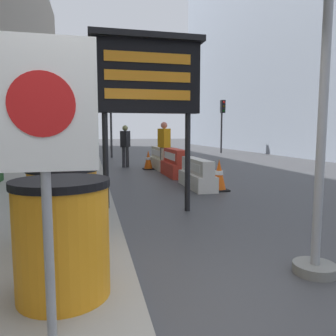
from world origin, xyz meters
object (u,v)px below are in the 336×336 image
Objects in this scene: traffic_cone_near at (219,175)px; warning_sign at (43,131)px; pedestrian_passerby at (164,142)px; pedestrian_worker at (125,143)px; jersey_barrier_white at (197,175)px; jersey_barrier_red_striped at (175,164)px; barrel_drum_middle at (64,208)px; message_board at (147,78)px; traffic_cone_mid at (148,160)px; traffic_light_far_side at (222,115)px; barrel_drum_foreground at (63,238)px; jersey_barrier_cream at (160,159)px; traffic_light_near_curb at (111,108)px.

warning_sign is at bearing -121.34° from traffic_cone_near.
pedestrian_passerby is at bearing 73.53° from warning_sign.
jersey_barrier_white is at bearing 41.41° from pedestrian_worker.
barrel_drum_middle is at bearing -114.33° from jersey_barrier_red_striped.
traffic_cone_near is 6.15m from pedestrian_worker.
message_board is at bearing 56.36° from barrel_drum_middle.
pedestrian_passerby is (1.65, 6.12, -1.31)m from message_board.
pedestrian_passerby is at bearing -49.22° from traffic_cone_mid.
traffic_cone_near is 4.39m from pedestrian_passerby.
traffic_cone_mid is 0.21× the size of traffic_light_far_side.
message_board reaches higher than pedestrian_worker.
warning_sign is 10.69m from traffic_cone_mid.
traffic_cone_near is at bearing -112.71° from traffic_light_far_side.
jersey_barrier_cream is (2.90, 9.98, -0.24)m from barrel_drum_foreground.
jersey_barrier_red_striped is 3.37m from pedestrian_worker.
pedestrian_worker is (0.38, 7.69, -1.37)m from message_board.
jersey_barrier_white is at bearing 54.26° from message_board.
message_board is (1.29, 1.94, 1.77)m from barrel_drum_middle.
traffic_cone_near is 4.98m from traffic_cone_mid.
jersey_barrier_white is at bearing 162.68° from pedestrian_passerby.
traffic_light_near_curb is (-1.97, 10.92, 2.36)m from traffic_cone_near.
pedestrian_passerby is at bearing 90.55° from jersey_barrier_white.
traffic_light_far_side is at bearing -51.64° from pedestrian_passerby.
barrel_drum_foreground is at bearing 87.46° from warning_sign.
traffic_light_near_curb is (-1.57, 10.39, 2.42)m from jersey_barrier_white.
barrel_drum_middle is at bearing 17.84° from pedestrian_worker.
jersey_barrier_cream is 2.84× the size of traffic_cone_mid.
jersey_barrier_white is 0.51× the size of traffic_light_far_side.
pedestrian_worker is (-1.31, 5.35, 0.67)m from jersey_barrier_white.
message_board reaches higher than warning_sign.
jersey_barrier_white is 0.67m from traffic_cone_near.
warning_sign reaches higher than traffic_cone_near.
traffic_light_near_curb is at bearing -4.83° from pedestrian_passerby.
jersey_barrier_red_striped is at bearing -75.44° from traffic_cone_mid.
traffic_light_near_curb reaches higher than barrel_drum_foreground.
traffic_light_near_curb is (-1.57, 5.78, 2.38)m from jersey_barrier_cream.
warning_sign is at bearing 145.66° from pedestrian_passerby.
jersey_barrier_white is 5.55m from pedestrian_worker.
message_board is at bearing 68.14° from barrel_drum_foreground.
jersey_barrier_white is at bearing 55.20° from barrel_drum_middle.
jersey_barrier_cream reaches higher than traffic_cone_near.
warning_sign reaches higher than jersey_barrier_white.
pedestrian_worker is (-1.31, 0.74, 0.64)m from jersey_barrier_cream.
barrel_drum_middle is 7.23m from jersey_barrier_red_striped.
barrel_drum_foreground reaches higher than jersey_barrier_cream.
barrel_drum_foreground is 1.22× the size of traffic_cone_near.
warning_sign reaches higher than pedestrian_passerby.
jersey_barrier_white is 3.85m from pedestrian_passerby.
pedestrian_passerby is at bearing 74.93° from message_board.
warning_sign is at bearing -103.02° from traffic_cone_mid.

